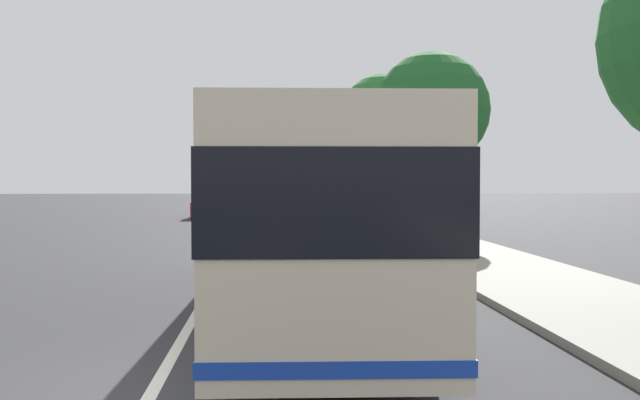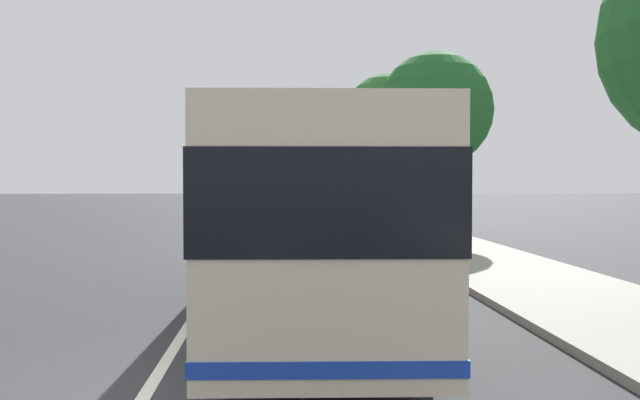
{
  "view_description": "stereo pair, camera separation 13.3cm",
  "coord_description": "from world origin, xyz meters",
  "px_view_note": "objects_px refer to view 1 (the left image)",
  "views": [
    {
      "loc": [
        -7.39,
        -1.3,
        2.32
      ],
      "look_at": [
        6.02,
        -2.25,
        1.92
      ],
      "focal_mm": 38.52,
      "sensor_mm": 36.0,
      "label": 1
    },
    {
      "loc": [
        -7.4,
        -1.43,
        2.32
      ],
      "look_at": [
        6.02,
        -2.25,
        1.92
      ],
      "focal_mm": 38.52,
      "sensor_mm": 36.0,
      "label": 2
    }
  ],
  "objects_px": {
    "coach_bus": "(318,210)",
    "car_far_distant": "(209,207)",
    "car_behind_bus": "(298,208)",
    "roadside_tree_far_block": "(383,118)",
    "roadside_tree_mid_block": "(432,110)"
  },
  "relations": [
    {
      "from": "car_far_distant",
      "to": "car_behind_bus",
      "type": "bearing_deg",
      "value": 55.73
    },
    {
      "from": "coach_bus",
      "to": "car_far_distant",
      "type": "height_order",
      "value": "coach_bus"
    },
    {
      "from": "car_far_distant",
      "to": "roadside_tree_far_block",
      "type": "bearing_deg",
      "value": 48.33
    },
    {
      "from": "coach_bus",
      "to": "car_behind_bus",
      "type": "bearing_deg",
      "value": 0.82
    },
    {
      "from": "roadside_tree_far_block",
      "to": "coach_bus",
      "type": "bearing_deg",
      "value": 167.69
    },
    {
      "from": "roadside_tree_far_block",
      "to": "roadside_tree_mid_block",
      "type": "bearing_deg",
      "value": -178.82
    },
    {
      "from": "coach_bus",
      "to": "roadside_tree_mid_block",
      "type": "relative_size",
      "value": 1.77
    },
    {
      "from": "coach_bus",
      "to": "roadside_tree_far_block",
      "type": "height_order",
      "value": "roadside_tree_far_block"
    },
    {
      "from": "coach_bus",
      "to": "roadside_tree_mid_block",
      "type": "xyz_separation_m",
      "value": [
        12.0,
        -4.89,
        3.02
      ]
    },
    {
      "from": "car_far_distant",
      "to": "roadside_tree_mid_block",
      "type": "height_order",
      "value": "roadside_tree_mid_block"
    },
    {
      "from": "car_behind_bus",
      "to": "roadside_tree_mid_block",
      "type": "bearing_deg",
      "value": -160.89
    },
    {
      "from": "car_far_distant",
      "to": "roadside_tree_mid_block",
      "type": "bearing_deg",
      "value": 27.83
    },
    {
      "from": "coach_bus",
      "to": "roadside_tree_far_block",
      "type": "distance_m",
      "value": 22.3
    },
    {
      "from": "roadside_tree_mid_block",
      "to": "coach_bus",
      "type": "bearing_deg",
      "value": 157.84
    },
    {
      "from": "coach_bus",
      "to": "car_far_distant",
      "type": "bearing_deg",
      "value": 11.03
    }
  ]
}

